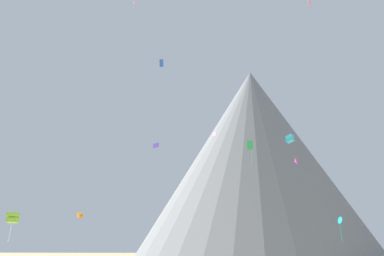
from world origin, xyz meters
The scene contains 11 objects.
rock_massif centered at (12.63, 106.06, 29.71)m, with size 104.30×104.30×60.55m.
kite_teal_low centered at (25.91, 56.16, 8.80)m, with size 1.10×1.53×4.75m.
kite_violet_high centered at (1.67, 57.94, 27.00)m, with size 0.82×0.82×0.85m.
kite_lime_low centered at (-22.33, 20.95, 7.57)m, with size 1.43×1.47×3.54m.
kite_green_mid centered at (8.01, 40.47, 20.20)m, with size 1.06×0.52×4.58m.
kite_blue_high centered at (-7.57, 41.82, 36.61)m, with size 0.67×0.95×1.45m.
kite_indigo_mid centered at (-6.62, 31.74, 18.81)m, with size 0.94×0.63×0.79m.
kite_red_high centered at (17.40, 30.29, 41.00)m, with size 0.44×1.12×1.24m.
kite_orange_low centered at (-19.63, 37.88, 8.92)m, with size 1.04×1.03×0.85m.
kite_magenta_mid centered at (13.70, 30.20, 15.79)m, with size 1.04×1.36×1.26m.
kite_cyan_mid centered at (13.81, 34.78, 20.21)m, with size 1.53×1.50×1.29m.
Camera 1 is at (3.51, -31.05, 4.47)m, focal length 40.41 mm.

